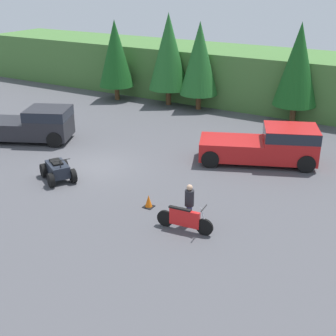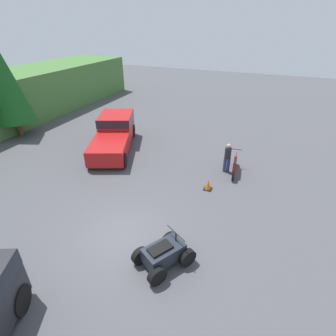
# 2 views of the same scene
# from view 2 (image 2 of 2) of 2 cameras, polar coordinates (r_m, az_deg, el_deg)

# --- Properties ---
(ground_plane) EXTENTS (80.00, 80.00, 0.00)m
(ground_plane) POSITION_cam_2_polar(r_m,az_deg,el_deg) (11.07, -9.68, -14.56)
(ground_plane) COLOR #4C4C51
(tree_right) EXTENTS (2.79, 2.79, 6.34)m
(tree_right) POSITION_cam_2_polar(r_m,az_deg,el_deg) (21.92, -31.69, 15.19)
(tree_right) COLOR brown
(tree_right) RESTS_ON ground_plane
(pickup_truck_red) EXTENTS (6.24, 4.25, 1.96)m
(pickup_truck_red) POSITION_cam_2_polar(r_m,az_deg,el_deg) (18.11, -11.62, 7.64)
(pickup_truck_red) COLOR red
(pickup_truck_red) RESTS_ON ground_plane
(dirt_bike) EXTENTS (2.28, 0.60, 1.13)m
(dirt_bike) POSITION_cam_2_polar(r_m,az_deg,el_deg) (15.24, 14.30, 0.57)
(dirt_bike) COLOR black
(dirt_bike) RESTS_ON ground_plane
(quad_atv) EXTENTS (2.32, 2.09, 1.18)m
(quad_atv) POSITION_cam_2_polar(r_m,az_deg,el_deg) (9.68, -0.94, -18.24)
(quad_atv) COLOR black
(quad_atv) RESTS_ON ground_plane
(rider_person) EXTENTS (0.43, 0.43, 1.73)m
(rider_person) POSITION_cam_2_polar(r_m,az_deg,el_deg) (15.03, 12.82, 2.38)
(rider_person) COLOR navy
(rider_person) RESTS_ON ground_plane
(traffic_cone) EXTENTS (0.42, 0.42, 0.55)m
(traffic_cone) POSITION_cam_2_polar(r_m,az_deg,el_deg) (13.59, 8.72, -3.68)
(traffic_cone) COLOR black
(traffic_cone) RESTS_ON ground_plane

